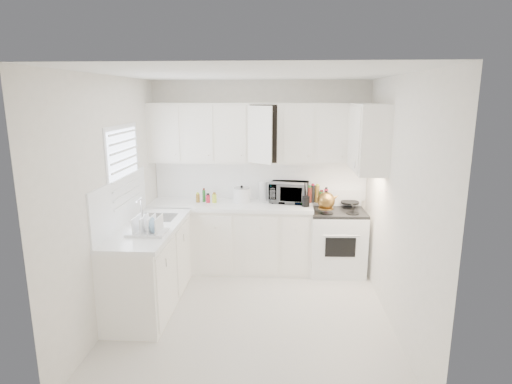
# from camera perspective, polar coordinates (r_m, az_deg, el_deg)

# --- Properties ---
(floor) EXTENTS (3.20, 3.20, 0.00)m
(floor) POSITION_cam_1_polar(r_m,az_deg,el_deg) (4.94, -0.54, -16.15)
(floor) COLOR silver
(floor) RESTS_ON ground
(ceiling) EXTENTS (3.20, 3.20, 0.00)m
(ceiling) POSITION_cam_1_polar(r_m,az_deg,el_deg) (4.33, -0.62, 15.58)
(ceiling) COLOR white
(ceiling) RESTS_ON ground
(wall_back) EXTENTS (3.00, 0.00, 3.00)m
(wall_back) POSITION_cam_1_polar(r_m,az_deg,el_deg) (6.02, 0.55, 2.35)
(wall_back) COLOR white
(wall_back) RESTS_ON ground
(wall_front) EXTENTS (3.00, 0.00, 3.00)m
(wall_front) POSITION_cam_1_polar(r_m,az_deg,el_deg) (2.94, -2.91, -8.97)
(wall_front) COLOR white
(wall_front) RESTS_ON ground
(wall_left) EXTENTS (0.00, 3.20, 3.20)m
(wall_left) POSITION_cam_1_polar(r_m,az_deg,el_deg) (4.80, -18.72, -1.00)
(wall_left) COLOR white
(wall_left) RESTS_ON ground
(wall_right) EXTENTS (0.00, 3.20, 3.20)m
(wall_right) POSITION_cam_1_polar(r_m,az_deg,el_deg) (4.60, 18.42, -1.58)
(wall_right) COLOR white
(wall_right) RESTS_ON ground
(window_blinds) EXTENTS (0.06, 0.96, 1.06)m
(window_blinds) POSITION_cam_1_polar(r_m,az_deg,el_deg) (5.07, -17.24, 2.68)
(window_blinds) COLOR white
(window_blinds) RESTS_ON wall_left
(lower_cabinets_back) EXTENTS (2.22, 0.60, 0.90)m
(lower_cabinets_back) POSITION_cam_1_polar(r_m,az_deg,el_deg) (5.98, -3.38, -6.17)
(lower_cabinets_back) COLOR white
(lower_cabinets_back) RESTS_ON floor
(lower_cabinets_left) EXTENTS (0.60, 1.60, 0.90)m
(lower_cabinets_left) POSITION_cam_1_polar(r_m,az_deg,el_deg) (5.14, -14.05, -9.79)
(lower_cabinets_left) COLOR white
(lower_cabinets_left) RESTS_ON floor
(countertop_back) EXTENTS (2.24, 0.64, 0.05)m
(countertop_back) POSITION_cam_1_polar(r_m,az_deg,el_deg) (5.83, -3.46, -1.78)
(countertop_back) COLOR white
(countertop_back) RESTS_ON lower_cabinets_back
(countertop_left) EXTENTS (0.64, 1.62, 0.05)m
(countertop_left) POSITION_cam_1_polar(r_m,az_deg,el_deg) (4.98, -14.24, -4.73)
(countertop_left) COLOR white
(countertop_left) RESTS_ON lower_cabinets_left
(backsplash_back) EXTENTS (2.98, 0.02, 0.55)m
(backsplash_back) POSITION_cam_1_polar(r_m,az_deg,el_deg) (6.02, 0.54, 1.63)
(backsplash_back) COLOR white
(backsplash_back) RESTS_ON wall_back
(backsplash_left) EXTENTS (0.02, 1.60, 0.55)m
(backsplash_left) POSITION_cam_1_polar(r_m,az_deg,el_deg) (5.00, -17.70, -1.30)
(backsplash_left) COLOR white
(backsplash_left) RESTS_ON wall_left
(upper_cabinets_back) EXTENTS (3.00, 0.33, 0.80)m
(upper_cabinets_back) POSITION_cam_1_polar(r_m,az_deg,el_deg) (5.82, 0.46, 4.00)
(upper_cabinets_back) COLOR white
(upper_cabinets_back) RESTS_ON wall_back
(upper_cabinets_right) EXTENTS (0.33, 0.90, 0.80)m
(upper_cabinets_right) POSITION_cam_1_polar(r_m,az_deg,el_deg) (5.30, 14.65, 2.72)
(upper_cabinets_right) COLOR white
(upper_cabinets_right) RESTS_ON wall_right
(sink) EXTENTS (0.42, 0.38, 0.30)m
(sink) POSITION_cam_1_polar(r_m,az_deg,el_deg) (5.26, -13.17, -2.09)
(sink) COLOR gray
(sink) RESTS_ON countertop_left
(stove) EXTENTS (0.75, 0.63, 1.12)m
(stove) POSITION_cam_1_polar(r_m,az_deg,el_deg) (5.91, 10.83, -5.45)
(stove) COLOR white
(stove) RESTS_ON floor
(tea_kettle) EXTENTS (0.29, 0.25, 0.26)m
(tea_kettle) POSITION_cam_1_polar(r_m,az_deg,el_deg) (5.60, 9.42, -0.99)
(tea_kettle) COLOR olive
(tea_kettle) RESTS_ON stove
(frying_pan) EXTENTS (0.26, 0.43, 0.04)m
(frying_pan) POSITION_cam_1_polar(r_m,az_deg,el_deg) (5.98, 12.52, -1.31)
(frying_pan) COLOR black
(frying_pan) RESTS_ON stove
(microwave) EXTENTS (0.55, 0.37, 0.35)m
(microwave) POSITION_cam_1_polar(r_m,az_deg,el_deg) (5.87, 4.45, 0.28)
(microwave) COLOR gray
(microwave) RESTS_ON countertop_back
(rice_cooker) EXTENTS (0.28, 0.28, 0.24)m
(rice_cooker) POSITION_cam_1_polar(r_m,az_deg,el_deg) (5.85, -1.93, -0.26)
(rice_cooker) COLOR white
(rice_cooker) RESTS_ON countertop_back
(paper_towel) EXTENTS (0.12, 0.12, 0.27)m
(paper_towel) POSITION_cam_1_polar(r_m,az_deg,el_deg) (5.96, 0.94, 0.14)
(paper_towel) COLOR white
(paper_towel) RESTS_ON countertop_back
(utensil_crock) EXTENTS (0.14, 0.14, 0.33)m
(utensil_crock) POSITION_cam_1_polar(r_m,az_deg,el_deg) (5.65, 6.74, -0.32)
(utensil_crock) COLOR black
(utensil_crock) RESTS_ON countertop_back
(dish_rack) EXTENTS (0.41, 0.31, 0.22)m
(dish_rack) POSITION_cam_1_polar(r_m,az_deg,el_deg) (4.67, -14.45, -4.16)
(dish_rack) COLOR white
(dish_rack) RESTS_ON countertop_left
(spice_left_0) EXTENTS (0.06, 0.06, 0.13)m
(spice_left_0) POSITION_cam_1_polar(r_m,az_deg,el_deg) (6.01, -7.68, -0.56)
(spice_left_0) COLOR olive
(spice_left_0) RESTS_ON countertop_back
(spice_left_1) EXTENTS (0.06, 0.06, 0.13)m
(spice_left_1) POSITION_cam_1_polar(r_m,az_deg,el_deg) (5.91, -7.13, -0.77)
(spice_left_1) COLOR #226825
(spice_left_1) RESTS_ON countertop_back
(spice_left_2) EXTENTS (0.06, 0.06, 0.13)m
(spice_left_2) POSITION_cam_1_polar(r_m,az_deg,el_deg) (5.98, -6.27, -0.58)
(spice_left_2) COLOR red
(spice_left_2) RESTS_ON countertop_back
(spice_left_3) EXTENTS (0.06, 0.06, 0.13)m
(spice_left_3) POSITION_cam_1_polar(r_m,az_deg,el_deg) (5.88, -5.69, -0.80)
(spice_left_3) COLOR #CBE535
(spice_left_3) RESTS_ON countertop_back
(sauce_right_0) EXTENTS (0.06, 0.06, 0.19)m
(sauce_right_0) POSITION_cam_1_polar(r_m,az_deg,el_deg) (5.93, 6.07, -0.39)
(sauce_right_0) COLOR red
(sauce_right_0) RESTS_ON countertop_back
(sauce_right_1) EXTENTS (0.06, 0.06, 0.19)m
(sauce_right_1) POSITION_cam_1_polar(r_m,az_deg,el_deg) (5.87, 6.63, -0.53)
(sauce_right_1) COLOR #CBE535
(sauce_right_1) RESTS_ON countertop_back
(sauce_right_2) EXTENTS (0.06, 0.06, 0.19)m
(sauce_right_2) POSITION_cam_1_polar(r_m,az_deg,el_deg) (5.94, 7.13, -0.41)
(sauce_right_2) COLOR maroon
(sauce_right_2) RESTS_ON countertop_back
(sauce_right_3) EXTENTS (0.06, 0.06, 0.19)m
(sauce_right_3) POSITION_cam_1_polar(r_m,az_deg,el_deg) (5.88, 7.70, -0.55)
(sauce_right_3) COLOR black
(sauce_right_3) RESTS_ON countertop_back
(sauce_right_4) EXTENTS (0.06, 0.06, 0.19)m
(sauce_right_4) POSITION_cam_1_polar(r_m,az_deg,el_deg) (5.94, 8.19, -0.42)
(sauce_right_4) COLOR olive
(sauce_right_4) RESTS_ON countertop_back
(sauce_right_5) EXTENTS (0.06, 0.06, 0.19)m
(sauce_right_5) POSITION_cam_1_polar(r_m,az_deg,el_deg) (5.89, 8.77, -0.56)
(sauce_right_5) COLOR #226825
(sauce_right_5) RESTS_ON countertop_back
(sauce_right_6) EXTENTS (0.06, 0.06, 0.19)m
(sauce_right_6) POSITION_cam_1_polar(r_m,az_deg,el_deg) (5.95, 9.25, -0.44)
(sauce_right_6) COLOR red
(sauce_right_6) RESTS_ON countertop_back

